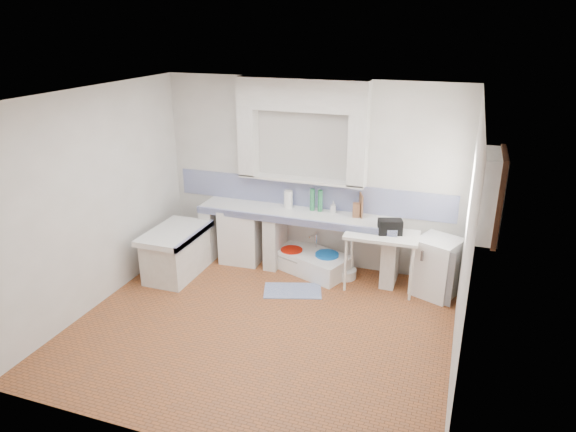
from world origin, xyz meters
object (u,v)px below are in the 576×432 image
(sink, at_px, (312,263))
(side_table, at_px, (380,261))
(stove, at_px, (243,234))
(fridge, at_px, (437,267))

(sink, bearing_deg, side_table, 11.26)
(stove, height_order, fridge, stove)
(stove, bearing_deg, side_table, -8.98)
(stove, distance_m, fridge, 2.94)
(fridge, bearing_deg, sink, -160.77)
(sink, relative_size, side_table, 1.13)
(sink, xyz_separation_m, fridge, (1.80, -0.11, 0.27))
(side_table, bearing_deg, fridge, 4.79)
(side_table, xyz_separation_m, fridge, (0.75, 0.08, -0.01))
(stove, xyz_separation_m, sink, (1.14, -0.04, -0.29))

